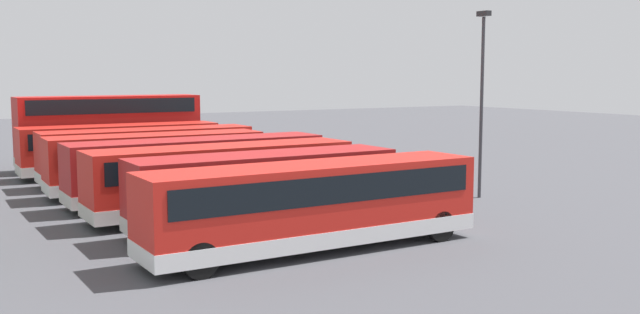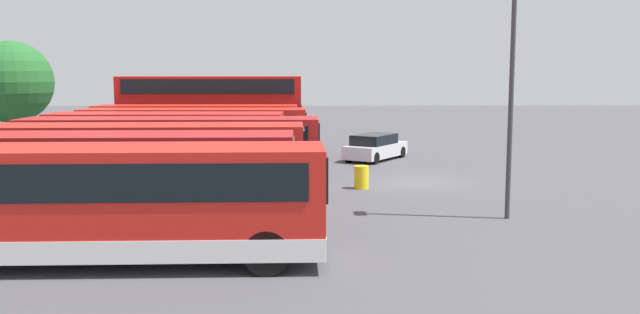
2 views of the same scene
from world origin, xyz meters
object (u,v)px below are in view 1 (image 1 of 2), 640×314
(lamp_post_tall, at_px, (482,91))
(bus_single_deck_third, at_px, (223,177))
(bus_single_deck_near_end, at_px, (315,203))
(bus_single_deck_sixth, at_px, (148,153))
(waste_bin_yellow, at_px, (339,179))
(bus_single_deck_second, at_px, (265,189))
(bus_double_decker_far_end, at_px, (110,129))
(bus_single_deck_fifth, at_px, (157,161))
(bus_single_deck_seventh, at_px, (121,147))
(bus_single_deck_fourth, at_px, (198,167))
(car_hatchback_silver, at_px, (283,156))

(lamp_post_tall, bearing_deg, bus_single_deck_third, 79.81)
(bus_single_deck_third, bearing_deg, bus_single_deck_near_end, -178.26)
(bus_single_deck_sixth, relative_size, waste_bin_yellow, 12.04)
(bus_single_deck_second, xyz_separation_m, waste_bin_yellow, (7.30, -7.87, -1.14))
(bus_single_deck_third, distance_m, bus_single_deck_sixth, 10.63)
(bus_double_decker_far_end, height_order, lamp_post_tall, lamp_post_tall)
(bus_single_deck_sixth, bearing_deg, bus_single_deck_fifth, 169.32)
(bus_single_deck_seventh, distance_m, lamp_post_tall, 21.21)
(bus_single_deck_third, relative_size, bus_single_deck_fourth, 0.95)
(bus_single_deck_seventh, bearing_deg, bus_single_deck_near_end, -178.49)
(car_hatchback_silver, xyz_separation_m, waste_bin_yellow, (-9.23, 1.57, -0.23))
(bus_single_deck_fifth, bearing_deg, car_hatchback_silver, -59.94)
(bus_single_deck_second, xyz_separation_m, lamp_post_tall, (1.39, -12.15, 3.50))
(waste_bin_yellow, bearing_deg, bus_double_decker_far_end, 29.52)
(bus_single_deck_fourth, bearing_deg, bus_single_deck_near_end, 179.65)
(bus_single_deck_seventh, bearing_deg, bus_double_decker_far_end, -5.27)
(bus_single_deck_sixth, bearing_deg, bus_single_deck_near_end, -179.63)
(bus_single_deck_fourth, relative_size, lamp_post_tall, 1.36)
(bus_single_deck_third, bearing_deg, waste_bin_yellow, -65.35)
(bus_single_deck_third, xyz_separation_m, bus_double_decker_far_end, (17.95, 0.03, 0.83))
(car_hatchback_silver, relative_size, lamp_post_tall, 0.53)
(bus_single_deck_fourth, distance_m, bus_double_decker_far_end, 14.40)
(bus_single_deck_near_end, distance_m, bus_single_deck_third, 7.24)
(bus_single_deck_near_end, xyz_separation_m, car_hatchback_silver, (20.16, -9.40, -0.92))
(bus_single_deck_fifth, distance_m, car_hatchback_silver, 11.81)
(bus_single_deck_second, xyz_separation_m, bus_single_deck_third, (3.61, 0.18, 0.00))
(bus_single_deck_seventh, xyz_separation_m, waste_bin_yellow, (-10.73, -8.40, -1.15))
(car_hatchback_silver, bearing_deg, bus_single_deck_fourth, 135.03)
(bus_double_decker_far_end, bearing_deg, waste_bin_yellow, -150.48)
(bus_single_deck_third, relative_size, bus_single_deck_fifth, 1.06)
(bus_single_deck_sixth, xyz_separation_m, bus_single_deck_seventh, (3.79, 0.46, -0.00))
(bus_single_deck_near_end, relative_size, bus_single_deck_fourth, 1.00)
(bus_single_deck_sixth, xyz_separation_m, car_hatchback_silver, (2.29, -9.51, -0.92))
(bus_single_deck_third, xyz_separation_m, bus_single_deck_fourth, (3.58, -0.28, 0.00))
(car_hatchback_silver, height_order, lamp_post_tall, lamp_post_tall)
(bus_single_deck_fifth, distance_m, bus_double_decker_far_end, 10.97)
(bus_single_deck_near_end, xyz_separation_m, bus_single_deck_fourth, (10.82, -0.07, 0.00))
(bus_single_deck_sixth, height_order, car_hatchback_silver, bus_single_deck_sixth)
(bus_single_deck_fourth, height_order, bus_single_deck_seventh, same)
(bus_single_deck_near_end, relative_size, bus_single_deck_fifth, 1.12)
(bus_single_deck_fourth, distance_m, car_hatchback_silver, 13.23)
(bus_single_deck_near_end, xyz_separation_m, waste_bin_yellow, (10.93, -7.83, -1.15))
(lamp_post_tall, bearing_deg, bus_single_deck_sixth, 43.58)
(bus_single_deck_third, height_order, bus_single_deck_seventh, same)
(bus_single_deck_seventh, height_order, bus_double_decker_far_end, bus_double_decker_far_end)
(bus_single_deck_sixth, distance_m, bus_double_decker_far_end, 7.37)
(lamp_post_tall, bearing_deg, waste_bin_yellow, 35.96)
(bus_single_deck_fifth, distance_m, waste_bin_yellow, 9.31)
(waste_bin_yellow, bearing_deg, bus_single_deck_seventh, 38.06)
(bus_single_deck_second, bearing_deg, bus_single_deck_near_end, -179.39)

